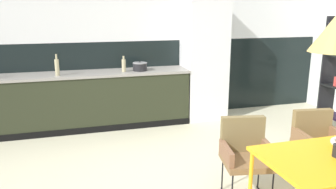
% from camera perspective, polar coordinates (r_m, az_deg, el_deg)
% --- Properties ---
extents(back_wall_splashback_dark, '(7.07, 0.12, 1.37)m').
position_cam_1_polar(back_wall_splashback_dark, '(6.09, -3.63, 2.64)').
color(back_wall_splashback_dark, black).
rests_on(back_wall_splashback_dark, ground).
extents(back_wall_panel_upper, '(7.07, 0.12, 1.37)m').
position_cam_1_polar(back_wall_panel_upper, '(5.97, -3.84, 15.63)').
color(back_wall_panel_upper, silver).
rests_on(back_wall_panel_upper, back_wall_splashback_dark).
extents(kitchen_counter, '(3.99, 0.63, 0.92)m').
position_cam_1_polar(kitchen_counter, '(5.65, -16.79, -1.20)').
color(kitchen_counter, '#282D1C').
rests_on(kitchen_counter, ground).
extents(refrigerator_column, '(0.71, 0.60, 2.09)m').
position_cam_1_polar(refrigerator_column, '(5.97, 6.09, 5.85)').
color(refrigerator_column, silver).
rests_on(refrigerator_column, ground).
extents(armchair_head_of_table, '(0.54, 0.53, 0.79)m').
position_cam_1_polar(armchair_head_of_table, '(4.17, 23.83, -6.46)').
color(armchair_head_of_table, brown).
rests_on(armchair_head_of_table, ground).
extents(armchair_by_stool, '(0.56, 0.55, 0.82)m').
position_cam_1_polar(armchair_by_stool, '(3.58, 12.92, -8.88)').
color(armchair_by_stool, brown).
rests_on(armchair_by_stool, ground).
extents(cooking_pot, '(0.24, 0.24, 0.16)m').
position_cam_1_polar(cooking_pot, '(5.59, -4.76, 4.72)').
color(cooking_pot, black).
rests_on(cooking_pot, kitchen_counter).
extents(bottle_vinegar_dark, '(0.07, 0.07, 0.33)m').
position_cam_1_polar(bottle_vinegar_dark, '(5.42, -18.22, 4.45)').
color(bottle_vinegar_dark, tan).
rests_on(bottle_vinegar_dark, kitchen_counter).
extents(bottle_wine_green, '(0.07, 0.07, 0.25)m').
position_cam_1_polar(bottle_wine_green, '(5.53, -7.47, 4.95)').
color(bottle_wine_green, tan).
rests_on(bottle_wine_green, kitchen_counter).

